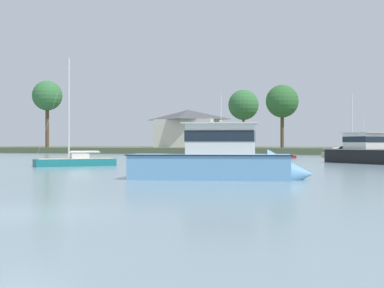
# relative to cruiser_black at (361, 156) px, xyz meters

# --- Properties ---
(ground_plane) EXTENTS (410.36, 410.36, 0.00)m
(ground_plane) POSITION_rel_cruiser_black_xyz_m (-6.33, -40.78, -0.62)
(ground_plane) COLOR gray
(far_shore_bank) EXTENTS (184.66, 53.35, 1.05)m
(far_shore_bank) POSITION_rel_cruiser_black_xyz_m (-6.33, 61.30, -0.09)
(far_shore_bank) COLOR #4C563D
(far_shore_bank) RESTS_ON ground
(cruiser_black) EXTENTS (8.89, 8.94, 5.30)m
(cruiser_black) POSITION_rel_cruiser_black_xyz_m (0.00, 0.00, 0.00)
(cruiser_black) COLOR black
(cruiser_black) RESTS_ON ground
(cruiser_white) EXTENTS (6.71, 7.03, 4.09)m
(cruiser_white) POSITION_rel_cruiser_black_xyz_m (-22.81, 27.86, -0.08)
(cruiser_white) COLOR white
(cruiser_white) RESTS_ON ground
(sailboat_teal) EXTENTS (5.50, 5.56, 8.79)m
(sailboat_teal) POSITION_rel_cruiser_black_xyz_m (-20.63, -14.86, -0.42)
(sailboat_teal) COLOR #196B70
(sailboat_teal) RESTS_ON ground
(cruiser_skyblue) EXTENTS (9.33, 4.30, 5.13)m
(cruiser_skyblue) POSITION_rel_cruiser_black_xyz_m (-5.13, -26.19, 0.06)
(cruiser_skyblue) COLOR #669ECC
(cruiser_skyblue) RESTS_ON ground
(dinghy_maroon) EXTENTS (3.88, 4.12, 0.59)m
(dinghy_maroon) POSITION_rel_cruiser_black_xyz_m (-9.81, 14.80, -0.47)
(dinghy_maroon) COLOR maroon
(dinghy_maroon) RESTS_ON ground
(sailboat_sand) EXTENTS (6.75, 4.44, 8.61)m
(sailboat_sand) POSITION_rel_cruiser_black_xyz_m (-2.56, 22.20, -0.43)
(sailboat_sand) COLOR tan
(sailboat_sand) RESTS_ON ground
(shore_tree_right_mid) EXTENTS (6.22, 6.22, 11.80)m
(shore_tree_right_mid) POSITION_rel_cruiser_black_xyz_m (-25.61, 57.95, 9.07)
(shore_tree_right_mid) COLOR brown
(shore_tree_right_mid) RESTS_ON far_shore_bank
(shore_tree_left) EXTENTS (5.84, 5.84, 13.05)m
(shore_tree_left) POSITION_rel_cruiser_black_xyz_m (-60.49, 40.04, 10.44)
(shore_tree_left) COLOR brown
(shore_tree_left) RESTS_ON far_shore_bank
(shore_tree_inland_a) EXTENTS (5.75, 5.75, 11.06)m
(shore_tree_inland_a) POSITION_rel_cruiser_black_xyz_m (-15.19, 44.44, 8.55)
(shore_tree_inland_a) COLOR brown
(shore_tree_inland_a) RESTS_ON far_shore_bank
(cottage_eastern) EXTENTS (12.88, 8.55, 7.53)m
(cottage_eastern) POSITION_rel_cruiser_black_xyz_m (-35.64, 52.40, 4.32)
(cottage_eastern) COLOR silver
(cottage_eastern) RESTS_ON far_shore_bank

